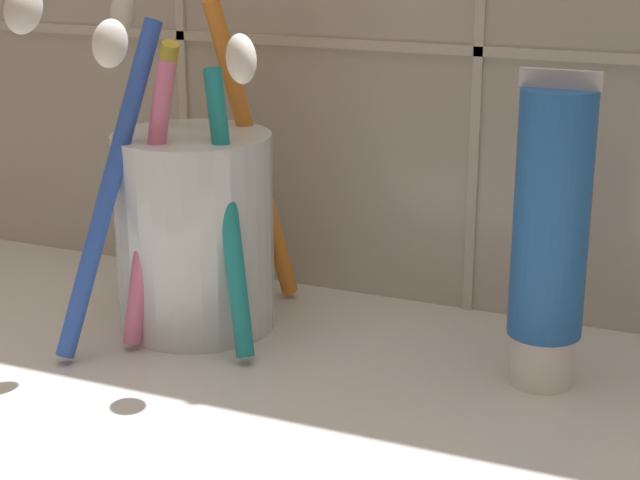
% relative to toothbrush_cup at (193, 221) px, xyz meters
% --- Properties ---
extents(sink_counter, '(0.69, 0.32, 0.02)m').
position_rel_toothbrush_cup_xyz_m(sink_counter, '(0.11, -0.08, -0.07)').
color(sink_counter, silver).
rests_on(sink_counter, ground).
extents(toothbrush_cup, '(0.14, 0.16, 0.19)m').
position_rel_toothbrush_cup_xyz_m(toothbrush_cup, '(0.00, 0.00, 0.00)').
color(toothbrush_cup, silver).
rests_on(toothbrush_cup, sink_counter).
extents(toothpaste_tube, '(0.04, 0.03, 0.14)m').
position_rel_toothbrush_cup_xyz_m(toothpaste_tube, '(0.18, 0.00, 0.02)').
color(toothpaste_tube, white).
rests_on(toothpaste_tube, sink_counter).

